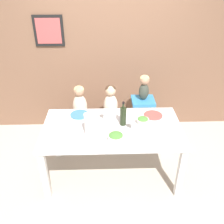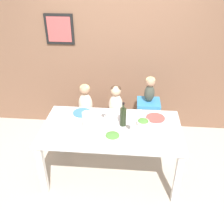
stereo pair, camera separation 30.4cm
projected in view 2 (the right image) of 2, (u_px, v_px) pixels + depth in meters
ground_plane at (112, 172)px, 3.48m from camera, size 14.00×14.00×0.00m
wall_back at (118, 50)px, 3.86m from camera, size 10.00×0.09×2.70m
dining_table at (112, 134)px, 3.13m from camera, size 1.73×0.92×0.77m
chair_far_left at (87, 119)px, 3.93m from camera, size 0.40×0.38×0.48m
chair_far_center at (116, 120)px, 3.90m from camera, size 0.40×0.38×0.48m
chair_right_highchair at (148, 112)px, 3.76m from camera, size 0.34×0.32×0.76m
person_child_left at (85, 100)px, 3.75m from camera, size 0.21×0.17×0.51m
person_child_center at (116, 101)px, 3.72m from camera, size 0.21×0.17×0.51m
person_baby_right at (150, 87)px, 3.56m from camera, size 0.15×0.14×0.38m
wine_bottle at (123, 116)px, 3.06m from camera, size 0.08×0.08×0.32m
paper_towel_roll at (88, 123)px, 2.92m from camera, size 0.12×0.12×0.27m
wine_glass_near at (131, 123)px, 2.96m from camera, size 0.07×0.07×0.16m
wine_glass_far at (105, 111)px, 3.19m from camera, size 0.07×0.07×0.16m
salad_bowl_large at (112, 137)px, 2.84m from camera, size 0.19×0.19×0.09m
salad_bowl_small at (143, 123)px, 3.09m from camera, size 0.16×0.16×0.09m
dinner_plate_front_left at (62, 138)px, 2.89m from camera, size 0.25×0.25×0.01m
dinner_plate_back_left at (82, 113)px, 3.37m from camera, size 0.25×0.25×0.01m
dinner_plate_back_right at (155, 118)px, 3.26m from camera, size 0.25×0.25×0.01m
dinner_plate_front_right at (152, 139)px, 2.87m from camera, size 0.25×0.25×0.01m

